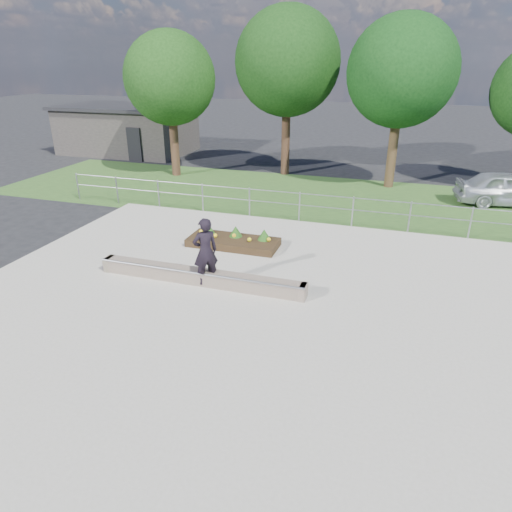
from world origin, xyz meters
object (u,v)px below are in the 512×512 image
(grind_ledge, at_px, (200,277))
(planter_bed, at_px, (234,240))
(skateboarder, at_px, (205,252))
(parked_car, at_px, (508,189))

(grind_ledge, relative_size, planter_bed, 2.00)
(planter_bed, distance_m, skateboarder, 3.10)
(grind_ledge, bearing_deg, skateboarder, -13.08)
(skateboarder, distance_m, parked_car, 14.32)
(grind_ledge, relative_size, parked_car, 1.43)
(planter_bed, bearing_deg, grind_ledge, -88.24)
(grind_ledge, height_order, planter_bed, planter_bed)
(planter_bed, bearing_deg, parked_car, 40.36)
(planter_bed, xyz_separation_m, parked_car, (9.46, 8.04, 0.47))
(grind_ledge, height_order, parked_car, parked_car)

